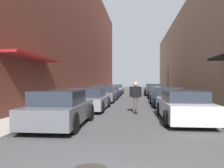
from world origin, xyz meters
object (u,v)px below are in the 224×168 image
parked_car_left_0 (60,109)px  parked_car_right_3 (153,90)px  parked_car_right_1 (166,97)px  parked_car_left_4 (116,89)px  skateboarder (136,94)px  parked_car_left_1 (90,99)px  parked_car_left_2 (104,94)px  parked_car_right_2 (159,93)px  parked_car_left_3 (111,92)px  parked_car_right_0 (183,106)px  traffic_light (168,76)px

parked_car_left_0 → parked_car_right_3: bearing=76.0°
parked_car_left_0 → parked_car_right_1: 8.81m
parked_car_left_4 → skateboarder: size_ratio=2.92×
parked_car_left_1 → parked_car_right_1: bearing=29.2°
parked_car_left_4 → parked_car_left_2: bearing=-89.4°
parked_car_right_1 → parked_car_right_2: (0.06, 5.68, -0.01)m
parked_car_left_0 → parked_car_left_3: (0.10, 15.28, -0.08)m
parked_car_left_2 → parked_car_right_0: (4.67, -8.49, -0.01)m
parked_car_right_0 → parked_car_right_2: parked_car_right_0 is taller
parked_car_left_1 → parked_car_left_2: parked_car_left_2 is taller
parked_car_left_2 → parked_car_left_0: bearing=-90.7°
parked_car_left_3 → parked_car_right_0: bearing=-71.0°
parked_car_left_1 → parked_car_right_3: (4.65, 14.29, 0.04)m
parked_car_right_1 → parked_car_right_3: 11.63m
parked_car_left_4 → traffic_light: bearing=-23.9°
parked_car_left_0 → parked_car_right_3: 19.57m
traffic_light → parked_car_right_2: bearing=-106.1°
parked_car_right_1 → skateboarder: 4.13m
parked_car_right_1 → traffic_light: (1.63, 11.12, 1.66)m
parked_car_left_4 → parked_car_right_2: (4.90, -8.30, -0.02)m
parked_car_left_4 → parked_car_right_3: (4.72, -2.35, 0.04)m
parked_car_left_2 → parked_car_left_4: (-0.12, 11.18, -0.02)m
parked_car_right_0 → traffic_light: (1.68, 16.81, 1.65)m
parked_car_left_0 → parked_car_right_1: size_ratio=0.86×
parked_car_right_1 → parked_car_right_3: bearing=90.5°
parked_car_left_1 → parked_car_left_4: parked_car_left_1 is taller
parked_car_left_0 → parked_car_left_2: size_ratio=0.87×
parked_car_left_1 → parked_car_left_3: bearing=89.9°
parked_car_left_3 → skateboarder: skateboarder is taller
parked_car_left_3 → skateboarder: size_ratio=2.57×
parked_car_right_1 → parked_car_left_1: bearing=-150.8°
skateboarder → parked_car_left_1: bearing=161.6°
parked_car_left_2 → parked_car_right_3: parked_car_right_3 is taller
parked_car_right_1 → parked_car_right_2: size_ratio=1.04×
parked_car_right_3 → parked_car_left_4: bearing=153.6°
parked_car_left_2 → parked_car_left_3: parked_car_left_2 is taller
parked_car_right_2 → skateboarder: skateboarder is taller
parked_car_left_3 → parked_car_right_1: bearing=-59.1°
parked_car_right_3 → traffic_light: bearing=-16.4°
parked_car_left_2 → skateboarder: bearing=-67.3°
parked_car_right_2 → parked_car_left_3: bearing=155.0°
parked_car_right_2 → parked_car_right_3: bearing=91.7°
parked_car_right_2 → parked_car_right_0: bearing=-90.6°
parked_car_left_4 → parked_car_right_1: parked_car_right_1 is taller
parked_car_left_1 → skateboarder: skateboarder is taller
parked_car_left_4 → parked_car_left_3: bearing=-89.1°
parked_car_left_2 → traffic_light: size_ratio=1.31×
parked_car_left_0 → parked_car_right_1: bearing=56.7°
parked_car_left_1 → traffic_light: 15.27m
parked_car_left_3 → traffic_light: (6.37, 3.20, 1.71)m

